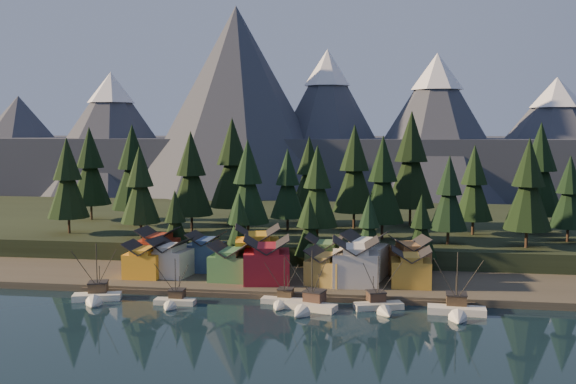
# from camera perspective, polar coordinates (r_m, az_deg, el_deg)

# --- Properties ---
(ground) EXTENTS (500.00, 500.00, 0.00)m
(ground) POSITION_cam_1_polar(r_m,az_deg,el_deg) (116.53, -2.92, -11.39)
(ground) COLOR black
(ground) RESTS_ON ground
(shore_strip) EXTENTS (400.00, 50.00, 1.50)m
(shore_strip) POSITION_cam_1_polar(r_m,az_deg,el_deg) (154.49, 0.05, -6.86)
(shore_strip) COLOR #3E392D
(shore_strip) RESTS_ON ground
(hillside) EXTENTS (420.00, 100.00, 6.00)m
(hillside) POSITION_cam_1_polar(r_m,az_deg,el_deg) (202.84, 2.14, -3.23)
(hillside) COLOR black
(hillside) RESTS_ON ground
(dock) EXTENTS (80.00, 4.00, 1.00)m
(dock) POSITION_cam_1_polar(r_m,az_deg,el_deg) (131.99, -1.48, -9.13)
(dock) COLOR #494134
(dock) RESTS_ON ground
(mountain_ridge) EXTENTS (560.00, 190.00, 90.00)m
(mountain_ridge) POSITION_cam_1_polar(r_m,az_deg,el_deg) (324.00, 3.87, 4.13)
(mountain_ridge) COLOR #454A59
(mountain_ridge) RESTS_ON ground
(boat_0) EXTENTS (10.13, 10.81, 12.63)m
(boat_0) POSITION_cam_1_polar(r_m,az_deg,el_deg) (134.00, -16.70, -8.24)
(boat_0) COLOR white
(boat_0) RESTS_ON ground
(boat_1) EXTENTS (8.19, 8.91, 9.94)m
(boat_1) POSITION_cam_1_polar(r_m,az_deg,el_deg) (127.67, -10.15, -9.06)
(boat_1) COLOR beige
(boat_1) RESTS_ON ground
(boat_3) EXTENTS (9.18, 9.88, 9.92)m
(boat_3) POSITION_cam_1_polar(r_m,az_deg,el_deg) (126.24, -0.49, -9.19)
(boat_3) COLOR silver
(boat_3) RESTS_ON ground
(boat_4) EXTENTS (10.67, 11.27, 12.50)m
(boat_4) POSITION_cam_1_polar(r_m,az_deg,el_deg) (121.84, 1.81, -9.43)
(boat_4) COLOR beige
(boat_4) RESTS_ON ground
(boat_5) EXTENTS (9.95, 10.45, 11.28)m
(boat_5) POSITION_cam_1_polar(r_m,az_deg,el_deg) (123.63, 8.21, -9.40)
(boat_5) COLOR beige
(boat_5) RESTS_ON ground
(boat_6) EXTENTS (10.96, 11.82, 12.81)m
(boat_6) POSITION_cam_1_polar(r_m,az_deg,el_deg) (122.93, 14.80, -9.48)
(boat_6) COLOR white
(boat_6) RESTS_ON ground
(house_front_0) EXTENTS (7.83, 7.40, 7.83)m
(house_front_0) POSITION_cam_1_polar(r_m,az_deg,el_deg) (145.73, -12.66, -5.80)
(house_front_0) COLOR orange
(house_front_0) RESTS_ON shore_strip
(house_front_1) EXTENTS (9.35, 9.08, 8.44)m
(house_front_1) POSITION_cam_1_polar(r_m,az_deg,el_deg) (145.46, -10.40, -5.65)
(house_front_1) COLOR beige
(house_front_1) RESTS_ON shore_strip
(house_front_2) EXTENTS (8.56, 8.62, 8.10)m
(house_front_2) POSITION_cam_1_polar(r_m,az_deg,el_deg) (140.20, -5.14, -6.07)
(house_front_2) COLOR #437B43
(house_front_2) RESTS_ON shore_strip
(house_front_3) EXTENTS (10.95, 10.58, 9.75)m
(house_front_3) POSITION_cam_1_polar(r_m,az_deg,el_deg) (137.04, -1.90, -5.95)
(house_front_3) COLOR maroon
(house_front_3) RESTS_ON shore_strip
(house_front_4) EXTENTS (8.97, 9.41, 7.52)m
(house_front_4) POSITION_cam_1_polar(r_m,az_deg,el_deg) (136.29, 3.37, -6.53)
(house_front_4) COLOR olive
(house_front_4) RESTS_ON shore_strip
(house_front_5) EXTENTS (10.01, 9.21, 9.92)m
(house_front_5) POSITION_cam_1_polar(r_m,az_deg,el_deg) (135.55, 6.00, -6.07)
(house_front_5) COLOR beige
(house_front_5) RESTS_ON shore_strip
(house_front_6) EXTENTS (8.14, 7.71, 8.04)m
(house_front_6) POSITION_cam_1_polar(r_m,az_deg,el_deg) (136.48, 10.87, -6.48)
(house_front_6) COLOR #B1872D
(house_front_6) RESTS_ON shore_strip
(house_back_0) EXTENTS (8.77, 8.43, 9.35)m
(house_back_0) POSITION_cam_1_polar(r_m,az_deg,el_deg) (154.70, -11.47, -4.82)
(house_back_0) COLOR maroon
(house_back_0) RESTS_ON shore_strip
(house_back_1) EXTENTS (8.13, 8.22, 8.80)m
(house_back_1) POSITION_cam_1_polar(r_m,az_deg,el_deg) (149.84, -7.27, -5.20)
(house_back_1) COLOR #314A76
(house_back_1) RESTS_ON shore_strip
(house_back_2) EXTENTS (11.68, 11.05, 10.60)m
(house_back_2) POSITION_cam_1_polar(r_m,az_deg,el_deg) (147.24, -2.73, -4.98)
(house_back_2) COLOR gold
(house_back_2) RESTS_ON shore_strip
(house_back_3) EXTENTS (8.68, 7.75, 8.71)m
(house_back_3) POSITION_cam_1_polar(r_m,az_deg,el_deg) (145.98, 3.33, -5.47)
(house_back_3) COLOR #568246
(house_back_3) RESTS_ON shore_strip
(house_back_4) EXTENTS (10.88, 10.61, 9.93)m
(house_back_4) POSITION_cam_1_polar(r_m,az_deg,el_deg) (143.21, 6.83, -5.45)
(house_back_4) COLOR white
(house_back_4) RESTS_ON shore_strip
(house_back_5) EXTENTS (9.59, 9.67, 8.96)m
(house_back_5) POSITION_cam_1_polar(r_m,az_deg,el_deg) (144.32, 10.72, -5.63)
(house_back_5) COLOR #A06939
(house_back_5) RESTS_ON shore_strip
(tree_hill_0) EXTENTS (11.17, 11.17, 26.01)m
(tree_hill_0) POSITION_cam_1_polar(r_m,az_deg,el_deg) (182.47, -19.00, 0.93)
(tree_hill_0) COLOR #332319
(tree_hill_0) RESTS_ON hillside
(tree_hill_1) EXTENTS (12.71, 12.71, 29.61)m
(tree_hill_1) POSITION_cam_1_polar(r_m,az_deg,el_deg) (191.78, -13.62, 1.88)
(tree_hill_1) COLOR #332319
(tree_hill_1) RESTS_ON hillside
(tree_hill_2) EXTENTS (10.28, 10.28, 23.95)m
(tree_hill_2) POSITION_cam_1_polar(r_m,az_deg,el_deg) (169.78, -13.01, 0.38)
(tree_hill_2) COLOR #332319
(tree_hill_2) RESTS_ON hillside
(tree_hill_3) EXTENTS (11.89, 11.89, 27.70)m
(tree_hill_3) POSITION_cam_1_polar(r_m,az_deg,el_deg) (177.59, -8.60, 1.35)
(tree_hill_3) COLOR #332319
(tree_hill_3) RESTS_ON hillside
(tree_hill_4) EXTENTS (13.57, 13.57, 31.61)m
(tree_hill_4) POSITION_cam_1_polar(r_m,az_deg,el_deg) (189.78, -4.97, 2.30)
(tree_hill_4) COLOR #332319
(tree_hill_4) RESTS_ON hillside
(tree_hill_5) EXTENTS (11.00, 11.00, 25.62)m
(tree_hill_5) POSITION_cam_1_polar(r_m,az_deg,el_deg) (163.48, -3.59, 0.64)
(tree_hill_5) COLOR #332319
(tree_hill_5) RESTS_ON hillside
(tree_hill_6) EXTENTS (9.82, 9.82, 22.89)m
(tree_hill_6) POSITION_cam_1_polar(r_m,az_deg,el_deg) (176.88, -0.03, 0.54)
(tree_hill_6) COLOR #332319
(tree_hill_6) RESTS_ON hillside
(tree_hill_7) EXTENTS (10.45, 10.45, 24.34)m
(tree_hill_7) POSITION_cam_1_polar(r_m,az_deg,el_deg) (158.75, 2.62, 0.25)
(tree_hill_7) COLOR #332319
(tree_hill_7) RESTS_ON hillside
(tree_hill_8) EXTENTS (12.68, 12.68, 29.54)m
(tree_hill_8) POSITION_cam_1_polar(r_m,az_deg,el_deg) (181.80, 5.92, 1.80)
(tree_hill_8) COLOR #332319
(tree_hill_8) RESTS_ON hillside
(tree_hill_9) EXTENTS (11.43, 11.43, 26.62)m
(tree_hill_9) POSITION_cam_1_polar(r_m,az_deg,el_deg) (164.77, 8.42, 0.83)
(tree_hill_9) COLOR #332319
(tree_hill_9) RESTS_ON hillside
(tree_hill_10) EXTENTS (14.39, 14.39, 33.53)m
(tree_hill_10) POSITION_cam_1_polar(r_m,az_deg,el_deg) (189.62, 10.88, 2.54)
(tree_hill_10) COLOR #332319
(tree_hill_10) RESTS_ON hillside
(tree_hill_11) EXTENTS (9.40, 9.40, 21.91)m
(tree_hill_11) POSITION_cam_1_polar(r_m,az_deg,el_deg) (160.79, 14.11, -0.32)
(tree_hill_11) COLOR #332319
(tree_hill_11) RESTS_ON hillside
(tree_hill_12) EXTENTS (10.35, 10.35, 24.12)m
(tree_hill_12) POSITION_cam_1_polar(r_m,az_deg,el_deg) (177.43, 16.20, 0.55)
(tree_hill_12) COLOR #332319
(tree_hill_12) RESTS_ON hillside
(tree_hill_13) EXTENTS (11.25, 11.25, 26.21)m
(tree_hill_13) POSITION_cam_1_polar(r_m,az_deg,el_deg) (161.36, 20.57, 0.35)
(tree_hill_13) COLOR #332319
(tree_hill_13) RESTS_ON hillside
(tree_hill_14) EXTENTS (12.92, 12.92, 30.10)m
(tree_hill_14) POSITION_cam_1_polar(r_m,az_deg,el_deg) (186.31, 21.48, 1.63)
(tree_hill_14) COLOR #332319
(tree_hill_14) RESTS_ON hillside
(tree_hill_15) EXTENTS (11.24, 11.24, 26.19)m
(tree_hill_15) POSITION_cam_1_polar(r_m,az_deg,el_deg) (193.01, 1.90, 1.49)
(tree_hill_15) COLOR #332319
(tree_hill_15) RESTS_ON hillside
(tree_hill_16) EXTENTS (12.44, 12.44, 28.99)m
(tree_hill_16) POSITION_cam_1_polar(r_m,az_deg,el_deg) (208.23, -17.18, 1.97)
(tree_hill_16) COLOR #332319
(tree_hill_16) RESTS_ON hillside
(tree_hill_17) EXTENTS (9.37, 9.37, 21.82)m
(tree_hill_17) POSITION_cam_1_polar(r_m,az_deg,el_deg) (174.09, 23.73, -0.20)
(tree_hill_17) COLOR #332319
(tree_hill_17) RESTS_ON hillside
(tree_shore_0) EXTENTS (7.69, 7.69, 17.91)m
(tree_shore_0) POSITION_cam_1_polar(r_m,az_deg,el_deg) (159.10, -9.99, -2.73)
(tree_shore_0) COLOR #332319
(tree_shore_0) RESTS_ON shore_strip
(tree_shore_1) EXTENTS (7.50, 7.50, 17.47)m
(tree_shore_1) POSITION_cam_1_polar(r_m,az_deg,el_deg) (154.82, -4.35, -2.98)
(tree_shore_1) COLOR #332319
(tree_shore_1) RESTS_ON shore_strip
(tree_shore_2) EXTENTS (7.23, 7.23, 16.84)m
(tree_shore_2) POSITION_cam_1_polar(r_m,az_deg,el_deg) (152.01, 1.92, -3.25)
(tree_shore_2) COLOR #332319
(tree_shore_2) RESTS_ON shore_strip
(tree_shore_3) EXTENTS (7.50, 7.50, 17.48)m
(tree_shore_3) POSITION_cam_1_polar(r_m,az_deg,el_deg) (151.00, 7.21, -3.22)
(tree_shore_3) COLOR #332319
(tree_shore_3) RESTS_ON shore_strip
(tree_shore_4) EXTENTS (7.65, 7.65, 17.81)m
(tree_shore_4) POSITION_cam_1_polar(r_m,az_deg,el_deg) (151.19, 11.77, -3.21)
(tree_shore_4) COLOR #332319
(tree_shore_4) RESTS_ON shore_strip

